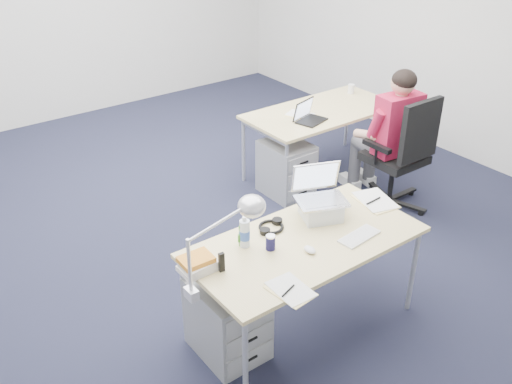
% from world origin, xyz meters
% --- Properties ---
extents(floor, '(7.00, 7.00, 0.00)m').
position_xyz_m(floor, '(0.00, 0.00, 0.00)').
color(floor, black).
rests_on(floor, ground).
extents(room, '(6.02, 7.02, 2.80)m').
position_xyz_m(room, '(0.00, 0.00, 1.71)').
color(room, beige).
rests_on(room, ground).
extents(desk_near, '(1.60, 0.80, 0.73)m').
position_xyz_m(desk_near, '(-0.32, -1.45, 0.68)').
color(desk_near, '#D0B978').
rests_on(desk_near, ground).
extents(desk_far, '(1.60, 0.80, 0.73)m').
position_xyz_m(desk_far, '(1.38, 0.25, 0.68)').
color(desk_far, '#D0B978').
rests_on(desk_far, ground).
extents(office_chair, '(0.73, 0.73, 1.15)m').
position_xyz_m(office_chair, '(1.49, -0.71, 0.33)').
color(office_chair, black).
rests_on(office_chair, ground).
extents(seated_person, '(0.44, 0.76, 1.36)m').
position_xyz_m(seated_person, '(1.50, -0.52, 0.68)').
color(seated_person, '#AC1839').
rests_on(seated_person, ground).
extents(drawer_pedestal_near, '(0.40, 0.50, 0.55)m').
position_xyz_m(drawer_pedestal_near, '(-0.89, -1.35, 0.28)').
color(drawer_pedestal_near, '#929597').
rests_on(drawer_pedestal_near, ground).
extents(drawer_pedestal_far, '(0.40, 0.50, 0.55)m').
position_xyz_m(drawer_pedestal_far, '(0.82, 0.12, 0.28)').
color(drawer_pedestal_far, '#929597').
rests_on(drawer_pedestal_far, ground).
extents(silver_laptop, '(0.42, 0.38, 0.37)m').
position_xyz_m(silver_laptop, '(-0.05, -1.30, 0.91)').
color(silver_laptop, silver).
rests_on(silver_laptop, desk_near).
extents(wireless_keyboard, '(0.32, 0.16, 0.02)m').
position_xyz_m(wireless_keyboard, '(-0.01, -1.64, 0.74)').
color(wireless_keyboard, white).
rests_on(wireless_keyboard, desk_near).
extents(computer_mouse, '(0.07, 0.10, 0.03)m').
position_xyz_m(computer_mouse, '(-0.39, -1.57, 0.75)').
color(computer_mouse, white).
rests_on(computer_mouse, desk_near).
extents(headphones, '(0.27, 0.24, 0.04)m').
position_xyz_m(headphones, '(-0.42, -1.20, 0.75)').
color(headphones, black).
rests_on(headphones, desk_near).
extents(can_koozie, '(0.08, 0.08, 0.10)m').
position_xyz_m(can_koozie, '(-0.57, -1.39, 0.78)').
color(can_koozie, '#181646').
rests_on(can_koozie, desk_near).
extents(water_bottle, '(0.09, 0.09, 0.22)m').
position_xyz_m(water_bottle, '(-0.68, -1.26, 0.84)').
color(water_bottle, silver).
rests_on(water_bottle, desk_near).
extents(bear_figurine, '(0.10, 0.09, 0.16)m').
position_xyz_m(bear_figurine, '(-0.69, -1.25, 0.81)').
color(bear_figurine, '#25731E').
rests_on(bear_figurine, desk_near).
extents(book_stack, '(0.23, 0.18, 0.10)m').
position_xyz_m(book_stack, '(-1.07, -1.30, 0.78)').
color(book_stack, silver).
rests_on(book_stack, desk_near).
extents(cordless_phone, '(0.04, 0.03, 0.13)m').
position_xyz_m(cordless_phone, '(-0.96, -1.40, 0.80)').
color(cordless_phone, black).
rests_on(cordless_phone, desk_near).
extents(papers_left, '(0.20, 0.28, 0.01)m').
position_xyz_m(papers_left, '(-0.74, -1.80, 0.73)').
color(papers_left, '#F8E290').
rests_on(papers_left, desk_near).
extents(papers_right, '(0.29, 0.37, 0.01)m').
position_xyz_m(papers_right, '(0.43, -1.38, 0.74)').
color(papers_right, '#F8E290').
rests_on(papers_right, desk_near).
extents(sunglasses, '(0.11, 0.05, 0.02)m').
position_xyz_m(sunglasses, '(0.14, -1.30, 0.74)').
color(sunglasses, black).
rests_on(sunglasses, desk_near).
extents(desk_lamp, '(0.49, 0.19, 0.55)m').
position_xyz_m(desk_lamp, '(-1.07, -1.51, 1.01)').
color(desk_lamp, silver).
rests_on(desk_lamp, desk_near).
extents(dark_laptop, '(0.36, 0.36, 0.21)m').
position_xyz_m(dark_laptop, '(1.09, 0.08, 0.84)').
color(dark_laptop, black).
rests_on(dark_laptop, desk_far).
extents(far_cup, '(0.08, 0.08, 0.10)m').
position_xyz_m(far_cup, '(1.99, 0.44, 0.78)').
color(far_cup, white).
rests_on(far_cup, desk_far).
extents(far_papers, '(0.28, 0.31, 0.01)m').
position_xyz_m(far_papers, '(1.11, 0.27, 0.73)').
color(far_papers, white).
rests_on(far_papers, desk_far).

